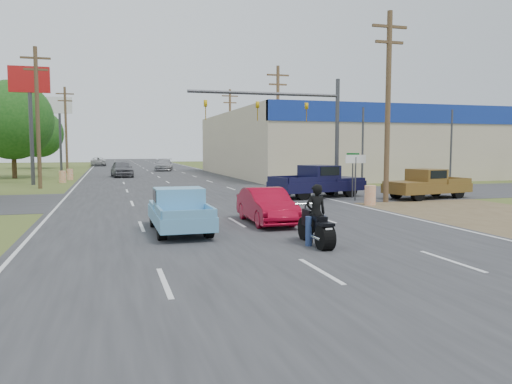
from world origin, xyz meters
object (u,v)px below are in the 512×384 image
object	(u,v)px
blue_pickup	(179,210)
distant_car_grey	(122,169)
rider	(316,217)
brown_pickup	(426,184)
distant_car_silver	(164,165)
distant_car_white	(98,162)
motorcycle	(317,229)
navy_pickup	(319,181)
red_convertible	(267,206)

from	to	relation	value
blue_pickup	distant_car_grey	distance (m)	34.69
rider	brown_pickup	distance (m)	15.99
rider	distant_car_silver	xyz separation A→B (m)	(0.88, 51.43, -0.10)
blue_pickup	distant_car_white	size ratio (longest dim) A/B	0.89
distant_car_silver	distant_car_white	world-z (taller)	distant_car_silver
blue_pickup	distant_car_white	xyz separation A→B (m)	(-4.09, 68.37, -0.05)
blue_pickup	distant_car_grey	size ratio (longest dim) A/B	0.96
brown_pickup	distant_car_silver	size ratio (longest dim) A/B	1.02
motorcycle	distant_car_grey	xyz separation A→B (m)	(-4.65, 38.41, 0.29)
navy_pickup	brown_pickup	bearing A→B (deg)	51.52
motorcycle	distant_car_silver	world-z (taller)	distant_car_silver
navy_pickup	distant_car_silver	size ratio (longest dim) A/B	1.14
motorcycle	blue_pickup	world-z (taller)	blue_pickup
brown_pickup	distant_car_grey	world-z (taller)	brown_pickup
motorcycle	navy_pickup	distance (m)	14.91
red_convertible	blue_pickup	world-z (taller)	blue_pickup
blue_pickup	brown_pickup	xyz separation A→B (m)	(15.06, 7.42, 0.09)
distant_car_grey	red_convertible	bearing A→B (deg)	-87.33
distant_car_white	red_convertible	bearing A→B (deg)	93.94
navy_pickup	rider	bearing A→B (deg)	-38.15
rider	motorcycle	bearing A→B (deg)	90.00
red_convertible	motorcycle	size ratio (longest dim) A/B	1.74
blue_pickup	distant_car_silver	world-z (taller)	distant_car_silver
rider	distant_car_silver	size ratio (longest dim) A/B	0.33
blue_pickup	red_convertible	bearing A→B (deg)	14.89
blue_pickup	distant_car_white	world-z (taller)	blue_pickup
motorcycle	distant_car_white	size ratio (longest dim) A/B	0.45
red_convertible	blue_pickup	bearing A→B (deg)	-164.28
red_convertible	distant_car_grey	world-z (taller)	distant_car_grey
distant_car_silver	rider	bearing A→B (deg)	-81.90
brown_pickup	blue_pickup	bearing A→B (deg)	105.62
rider	distant_car_grey	distance (m)	38.62
red_convertible	distant_car_white	xyz separation A→B (m)	(-7.55, 67.43, 0.05)
motorcycle	navy_pickup	xyz separation A→B (m)	(6.02, 13.64, 0.42)
rider	red_convertible	bearing A→B (deg)	-89.11
rider	navy_pickup	bearing A→B (deg)	-113.86
navy_pickup	distant_car_silver	world-z (taller)	navy_pickup
brown_pickup	distant_car_silver	bearing A→B (deg)	4.18
navy_pickup	distant_car_grey	xyz separation A→B (m)	(-10.67, 24.77, -0.14)
navy_pickup	distant_car_grey	bearing A→B (deg)	-170.94
navy_pickup	distant_car_silver	distance (m)	38.21
blue_pickup	distant_car_grey	xyz separation A→B (m)	(-1.12, 34.67, 0.05)
distant_car_grey	navy_pickup	bearing A→B (deg)	-71.77
motorcycle	brown_pickup	distance (m)	16.05
distant_car_grey	distant_car_white	xyz separation A→B (m)	(-2.97, 33.69, -0.10)
red_convertible	brown_pickup	distance (m)	13.29
blue_pickup	motorcycle	bearing A→B (deg)	-46.82
rider	distant_car_grey	xyz separation A→B (m)	(-4.65, 38.34, -0.05)
rider	blue_pickup	distance (m)	5.09
brown_pickup	distant_car_white	world-z (taller)	brown_pickup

